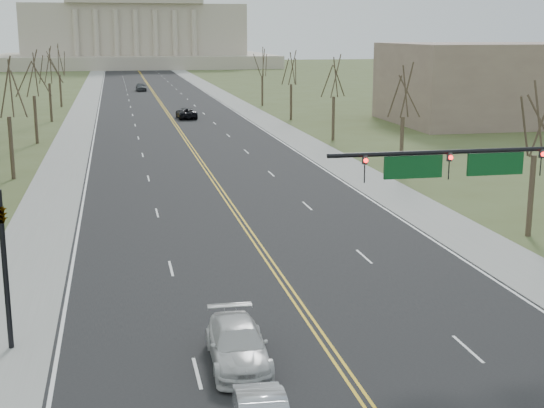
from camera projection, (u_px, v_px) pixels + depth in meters
name	position (u px, v px, depth m)	size (l,w,h in m)	color
road	(161.00, 104.00, 122.38)	(20.00, 380.00, 0.01)	black
sidewalk_left	(85.00, 105.00, 120.01)	(4.00, 380.00, 0.03)	gray
sidewalk_right	(235.00, 103.00, 124.75)	(4.00, 380.00, 0.03)	gray
center_line	(161.00, 104.00, 122.38)	(0.42, 380.00, 0.01)	gold
edge_line_left	(99.00, 105.00, 120.44)	(0.15, 380.00, 0.01)	silver
edge_line_right	(221.00, 103.00, 124.31)	(0.15, 380.00, 0.01)	silver
capitol	(134.00, 23.00, 252.80)	(90.00, 60.00, 50.00)	#B7AB99
signal_mast	(493.00, 176.00, 30.43)	(12.12, 0.44, 7.20)	black
signal_left	(4.00, 252.00, 27.15)	(0.32, 0.36, 6.00)	black
tree_r_0	(537.00, 122.00, 41.87)	(3.74, 3.74, 8.50)	#392E22
tree_r_1	(404.00, 94.00, 60.97)	(3.74, 3.74, 8.50)	#392E22
tree_l_1	(7.00, 91.00, 58.58)	(3.96, 3.96, 9.00)	#392E22
tree_r_2	(334.00, 79.00, 80.06)	(3.74, 3.74, 8.50)	#392E22
tree_l_2	(33.00, 76.00, 77.68)	(3.96, 3.96, 9.00)	#392E22
tree_r_3	(291.00, 70.00, 99.16)	(3.74, 3.74, 8.50)	#392E22
tree_l_3	(48.00, 68.00, 96.77)	(3.96, 3.96, 9.00)	#392E22
tree_r_4	(262.00, 64.00, 118.25)	(3.74, 3.74, 8.50)	#392E22
tree_l_4	(59.00, 62.00, 115.87)	(3.96, 3.96, 9.00)	#392E22
bldg_right_mass	(492.00, 83.00, 96.70)	(25.00, 20.00, 10.00)	#796156
car_sb_inner_second	(238.00, 345.00, 26.49)	(2.00, 4.92, 1.43)	silver
car_far_nb	(186.00, 113.00, 101.72)	(2.43, 5.28, 1.47)	black
car_far_sb	(141.00, 87.00, 148.98)	(1.93, 4.80, 1.64)	#464A4D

